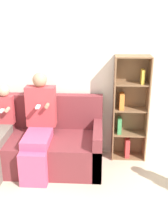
{
  "coord_description": "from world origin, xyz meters",
  "views": [
    {
      "loc": [
        0.5,
        -3.0,
        2.12
      ],
      "look_at": [
        0.29,
        0.58,
        0.8
      ],
      "focal_mm": 45.0,
      "sensor_mm": 36.0,
      "label": 1
    }
  ],
  "objects_px": {
    "child_seated": "(0,131)",
    "bookshelf": "(129,111)",
    "couch": "(38,145)",
    "adult_seated": "(39,123)"
  },
  "relations": [
    {
      "from": "adult_seated",
      "to": "bookshelf",
      "type": "relative_size",
      "value": 0.86
    },
    {
      "from": "couch",
      "to": "adult_seated",
      "type": "distance_m",
      "value": 0.38
    },
    {
      "from": "couch",
      "to": "bookshelf",
      "type": "bearing_deg",
      "value": 13.81
    },
    {
      "from": "couch",
      "to": "adult_seated",
      "type": "xyz_separation_m",
      "value": [
        0.05,
        -0.09,
        0.37
      ]
    },
    {
      "from": "child_seated",
      "to": "bookshelf",
      "type": "height_order",
      "value": "bookshelf"
    },
    {
      "from": "couch",
      "to": "bookshelf",
      "type": "xyz_separation_m",
      "value": [
        1.29,
        0.32,
        0.42
      ]
    },
    {
      "from": "adult_seated",
      "to": "bookshelf",
      "type": "distance_m",
      "value": 1.31
    },
    {
      "from": "child_seated",
      "to": "bookshelf",
      "type": "relative_size",
      "value": 0.74
    },
    {
      "from": "couch",
      "to": "child_seated",
      "type": "xyz_separation_m",
      "value": [
        -0.48,
        -0.14,
        0.26
      ]
    },
    {
      "from": "child_seated",
      "to": "bookshelf",
      "type": "bearing_deg",
      "value": 14.48
    }
  ]
}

